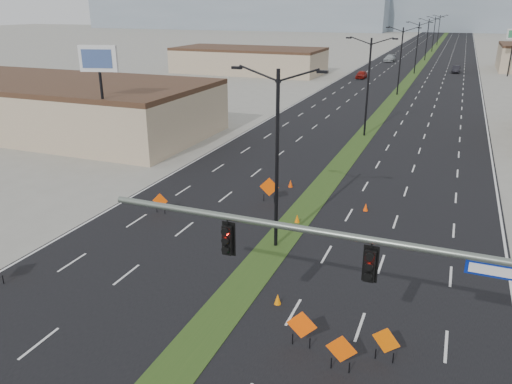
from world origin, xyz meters
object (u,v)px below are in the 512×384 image
at_px(cone_1, 297,219).
at_px(pole_sign_west, 99,67).
at_px(signal_mast, 429,288).
at_px(streetlight_1, 368,84).
at_px(streetlight_5, 434,33).
at_px(construction_sign_1, 160,202).
at_px(streetlight_6, 439,29).
at_px(construction_sign_5, 386,342).
at_px(cone_3, 290,184).
at_px(construction_sign_3, 302,326).
at_px(construction_sign_4, 341,350).
at_px(streetlight_4, 427,38).
at_px(cone_0, 278,299).
at_px(car_mid, 456,69).
at_px(cone_2, 366,207).
at_px(car_left, 361,75).
at_px(streetlight_2, 400,59).
at_px(streetlight_0, 277,155).
at_px(car_far, 390,58).
at_px(streetlight_3, 417,46).
at_px(construction_sign_2, 269,188).

bearing_deg(cone_1, pole_sign_west, 160.73).
height_order(signal_mast, streetlight_1, streetlight_1).
bearing_deg(streetlight_5, construction_sign_1, -93.62).
relative_size(streetlight_6, construction_sign_5, 6.53).
height_order(construction_sign_5, pole_sign_west, pole_sign_west).
distance_m(streetlight_5, cone_3, 130.35).
relative_size(construction_sign_3, construction_sign_4, 1.05).
height_order(streetlight_4, cone_0, streetlight_4).
bearing_deg(cone_3, car_mid, 82.66).
bearing_deg(cone_2, construction_sign_5, -77.21).
distance_m(car_left, construction_sign_3, 81.97).
bearing_deg(car_left, streetlight_2, -61.94).
bearing_deg(streetlight_0, cone_0, -69.47).
relative_size(streetlight_5, construction_sign_5, 6.53).
relative_size(streetlight_4, car_far, 1.83).
relative_size(construction_sign_3, cone_0, 3.06).
distance_m(streetlight_5, car_mid, 52.14).
bearing_deg(construction_sign_5, streetlight_2, 113.62).
bearing_deg(car_mid, construction_sign_3, -90.63).
distance_m(cone_2, cone_3, 6.70).
bearing_deg(car_left, construction_sign_3, -80.41).
bearing_deg(streetlight_6, signal_mast, -87.25).
xyz_separation_m(streetlight_0, construction_sign_3, (4.02, -8.17, -4.44)).
height_order(streetlight_5, streetlight_6, same).
distance_m(streetlight_3, construction_sign_2, 77.88).
bearing_deg(streetlight_4, cone_1, -89.91).
distance_m(signal_mast, car_mid, 98.76).
distance_m(streetlight_2, pole_sign_west, 49.65).
xyz_separation_m(car_left, cone_2, (12.59, -65.64, -0.43)).
height_order(streetlight_0, construction_sign_1, streetlight_0).
bearing_deg(construction_sign_4, cone_1, 112.64).
xyz_separation_m(cone_2, cone_3, (-6.17, 2.61, 0.01)).
bearing_deg(cone_2, streetlight_2, 94.54).
bearing_deg(cone_0, cone_1, 101.87).
xyz_separation_m(construction_sign_2, construction_sign_4, (8.56, -15.29, -0.14)).
xyz_separation_m(streetlight_6, car_mid, (7.86, -79.33, -4.71)).
height_order(construction_sign_4, cone_3, construction_sign_4).
height_order(streetlight_4, car_left, streetlight_4).
bearing_deg(streetlight_6, streetlight_2, -90.00).
xyz_separation_m(car_mid, cone_3, (-10.16, -78.90, -0.41)).
relative_size(car_far, cone_1, 9.46).
bearing_deg(streetlight_5, car_mid, -81.29).
relative_size(streetlight_1, cone_1, 17.33).
height_order(signal_mast, construction_sign_3, signal_mast).
bearing_deg(streetlight_2, streetlight_6, 90.00).
bearing_deg(streetlight_6, car_far, -97.24).
distance_m(signal_mast, pole_sign_west, 34.99).
xyz_separation_m(streetlight_1, construction_sign_5, (7.28, -35.83, -4.52)).
relative_size(streetlight_0, construction_sign_1, 7.07).
bearing_deg(streetlight_3, pole_sign_west, -104.94).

